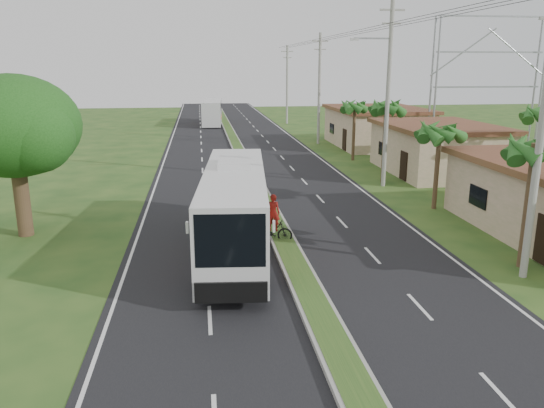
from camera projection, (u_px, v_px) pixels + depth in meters
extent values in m
plane|color=#23491A|center=(317.00, 314.00, 17.31)|extent=(180.00, 180.00, 0.00)
cube|color=black|center=(254.00, 183.00, 36.48)|extent=(14.00, 160.00, 0.02)
cube|color=gray|center=(254.00, 182.00, 36.46)|extent=(1.20, 160.00, 0.17)
cube|color=#23491A|center=(254.00, 181.00, 36.44)|extent=(0.95, 160.00, 0.02)
cube|color=silver|center=(155.00, 186.00, 35.61)|extent=(0.12, 160.00, 0.01)
cube|color=silver|center=(349.00, 180.00, 37.36)|extent=(0.12, 160.00, 0.01)
cube|color=tan|center=(437.00, 150.00, 39.81)|extent=(7.00, 10.00, 3.35)
cube|color=#56251E|center=(439.00, 126.00, 39.34)|extent=(7.60, 10.60, 0.32)
cube|color=tan|center=(376.00, 128.00, 53.21)|extent=(8.00, 11.00, 3.50)
cube|color=#56251E|center=(377.00, 109.00, 52.72)|extent=(8.60, 11.60, 0.32)
cylinder|color=#473321|center=(527.00, 207.00, 20.73)|extent=(0.26, 0.26, 5.00)
cylinder|color=#473321|center=(437.00, 169.00, 29.46)|extent=(0.26, 0.26, 4.60)
cylinder|color=#473321|center=(384.00, 144.00, 35.99)|extent=(0.26, 0.26, 5.40)
cylinder|color=#473321|center=(354.00, 132.00, 44.76)|extent=(0.26, 0.26, 4.80)
cylinder|color=#473321|center=(539.00, 152.00, 33.32)|extent=(0.26, 0.26, 5.20)
cylinder|color=#473321|center=(22.00, 194.00, 24.82)|extent=(0.70, 0.70, 4.00)
ellipsoid|color=#194713|center=(13.00, 126.00, 24.01)|extent=(6.00, 6.00, 4.68)
sphere|color=#194713|center=(35.00, 135.00, 23.29)|extent=(3.40, 3.40, 3.40)
cylinder|color=gray|center=(541.00, 133.00, 18.95)|extent=(0.28, 0.28, 11.00)
cylinder|color=gray|center=(388.00, 95.00, 34.16)|extent=(0.28, 0.28, 12.00)
cube|color=gray|center=(392.00, 10.00, 32.84)|extent=(1.60, 0.12, 0.12)
cube|color=gray|center=(392.00, 23.00, 33.04)|extent=(1.20, 0.10, 0.10)
cube|color=gray|center=(372.00, 38.00, 33.11)|extent=(2.40, 0.10, 0.10)
cylinder|color=gray|center=(319.00, 90.00, 53.45)|extent=(0.28, 0.28, 11.00)
cube|color=gray|center=(320.00, 41.00, 52.26)|extent=(1.60, 0.12, 0.12)
cube|color=gray|center=(320.00, 49.00, 52.47)|extent=(1.20, 0.10, 0.10)
cylinder|color=gray|center=(287.00, 85.00, 72.69)|extent=(0.28, 0.28, 10.50)
cube|color=gray|center=(287.00, 51.00, 71.56)|extent=(1.60, 0.12, 0.12)
cube|color=gray|center=(287.00, 58.00, 71.76)|extent=(1.20, 0.10, 0.10)
cylinder|color=gray|center=(436.00, 87.00, 46.29)|extent=(0.18, 0.18, 12.00)
cylinder|color=gray|center=(541.00, 87.00, 47.60)|extent=(0.18, 0.18, 12.00)
cylinder|color=gray|center=(431.00, 87.00, 47.25)|extent=(0.18, 0.18, 12.00)
cylinder|color=gray|center=(535.00, 86.00, 48.56)|extent=(0.18, 0.18, 12.00)
cube|color=gray|center=(486.00, 87.00, 47.42)|extent=(10.00, 0.14, 0.14)
cube|color=gray|center=(490.00, 52.00, 46.66)|extent=(10.00, 0.14, 0.14)
cube|color=gray|center=(494.00, 16.00, 45.91)|extent=(10.00, 0.14, 0.14)
cube|color=silver|center=(235.00, 207.00, 22.52)|extent=(3.57, 12.15, 3.14)
cube|color=black|center=(235.00, 188.00, 22.92)|extent=(3.40, 9.77, 1.26)
cube|color=black|center=(230.00, 240.00, 16.66)|extent=(2.25, 0.34, 1.76)
cube|color=#B71C0F|center=(234.00, 230.00, 21.52)|extent=(3.00, 5.40, 0.55)
cube|color=yellow|center=(235.00, 225.00, 23.03)|extent=(2.81, 3.21, 0.25)
cube|color=silver|center=(235.00, 162.00, 23.24)|extent=(1.61, 2.51, 0.28)
cylinder|color=black|center=(202.00, 275.00, 19.18)|extent=(0.41, 1.06, 1.04)
cylinder|color=black|center=(264.00, 274.00, 19.28)|extent=(0.41, 1.06, 1.04)
cylinder|color=black|center=(214.00, 220.00, 25.93)|extent=(0.41, 1.06, 1.04)
cylinder|color=black|center=(260.00, 220.00, 26.03)|extent=(0.41, 1.06, 1.04)
cube|color=silver|center=(212.00, 112.00, 72.76)|extent=(3.07, 11.31, 3.11)
cube|color=black|center=(212.00, 105.00, 72.99)|extent=(2.95, 8.40, 1.06)
cube|color=#E25116|center=(212.00, 117.00, 71.97)|extent=(2.79, 5.49, 0.34)
cylinder|color=black|center=(203.00, 124.00, 68.53)|extent=(0.35, 0.95, 0.93)
cylinder|color=black|center=(220.00, 124.00, 68.69)|extent=(0.35, 0.95, 0.93)
cylinder|color=black|center=(206.00, 118.00, 76.98)|extent=(0.35, 0.95, 0.93)
cylinder|color=black|center=(221.00, 118.00, 77.14)|extent=(0.35, 0.95, 0.93)
imported|color=black|center=(273.00, 231.00, 24.17)|extent=(1.86, 0.98, 1.07)
imported|color=maroon|center=(273.00, 213.00, 23.95)|extent=(0.72, 0.57, 1.73)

